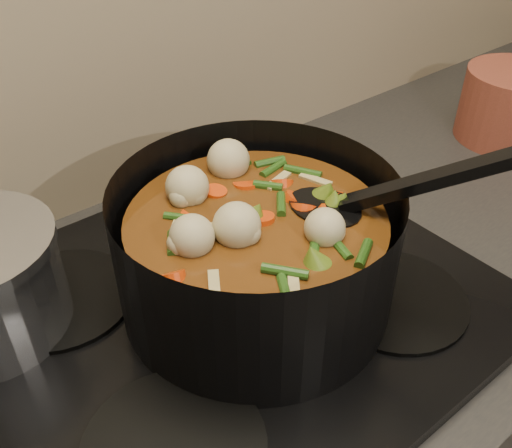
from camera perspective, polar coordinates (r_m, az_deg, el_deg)
stovetop at (r=0.72m, az=-2.82°, el=-8.07°), size 0.62×0.54×0.03m
stockpot at (r=0.67m, az=0.07°, el=-2.66°), size 0.42×0.42×0.24m
terracotta_crock at (r=1.17m, az=24.24°, el=10.75°), size 0.25×0.25×0.13m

